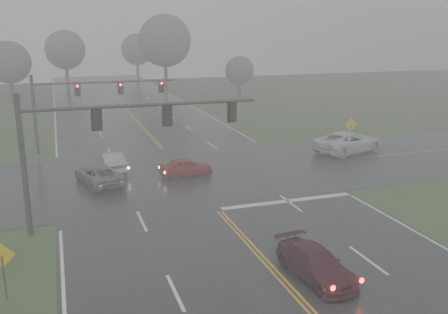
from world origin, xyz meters
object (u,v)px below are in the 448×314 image
object	(u,v)px
sedan_red	(186,176)
sedan_silver	(112,171)
sedan_maroon	(315,278)
pickup_white	(348,152)
signal_gantry_far	(80,97)
car_grey	(99,184)
signal_gantry_near	(99,133)

from	to	relation	value
sedan_red	sedan_silver	xyz separation A→B (m)	(-4.95, 2.85, 0.00)
sedan_maroon	pickup_white	bearing A→B (deg)	47.99
sedan_maroon	sedan_red	size ratio (longest dim) A/B	1.16
pickup_white	signal_gantry_far	world-z (taller)	signal_gantry_far
car_grey	signal_gantry_near	xyz separation A→B (m)	(-0.35, -7.60, 5.08)
pickup_white	signal_gantry_near	xyz separation A→B (m)	(-21.22, -9.98, 5.08)
sedan_red	signal_gantry_near	xyz separation A→B (m)	(-6.43, -7.62, 5.08)
sedan_red	car_grey	size ratio (longest dim) A/B	0.80
car_grey	signal_gantry_far	bearing A→B (deg)	-102.45
sedan_red	car_grey	bearing A→B (deg)	86.49
sedan_maroon	car_grey	distance (m)	17.93
sedan_maroon	pickup_white	distance (m)	22.93
sedan_silver	car_grey	world-z (taller)	sedan_silver
pickup_white	sedan_silver	bearing A→B (deg)	71.23
sedan_maroon	sedan_silver	distance (m)	20.18
sedan_red	pickup_white	xyz separation A→B (m)	(14.79, 2.35, 0.00)
car_grey	pickup_white	bearing A→B (deg)	171.56
sedan_red	signal_gantry_far	world-z (taller)	signal_gantry_far
car_grey	signal_gantry_near	distance (m)	9.15
sedan_red	car_grey	xyz separation A→B (m)	(-6.08, -0.02, 0.00)
car_grey	signal_gantry_near	world-z (taller)	signal_gantry_near
car_grey	pickup_white	xyz separation A→B (m)	(20.87, 2.37, 0.00)
sedan_maroon	car_grey	world-z (taller)	car_grey
sedan_silver	signal_gantry_far	xyz separation A→B (m)	(-1.56, 7.00, 4.65)
sedan_maroon	sedan_silver	xyz separation A→B (m)	(-6.40, 19.14, 0.00)
sedan_maroon	sedan_silver	bearing A→B (deg)	102.04
sedan_maroon	sedan_red	bearing A→B (deg)	88.65
sedan_red	pickup_white	size ratio (longest dim) A/B	0.59
pickup_white	car_grey	bearing A→B (deg)	79.15
sedan_maroon	signal_gantry_far	world-z (taller)	signal_gantry_far
signal_gantry_far	sedan_red	bearing A→B (deg)	-56.53
car_grey	signal_gantry_near	size ratio (longest dim) A/B	0.38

